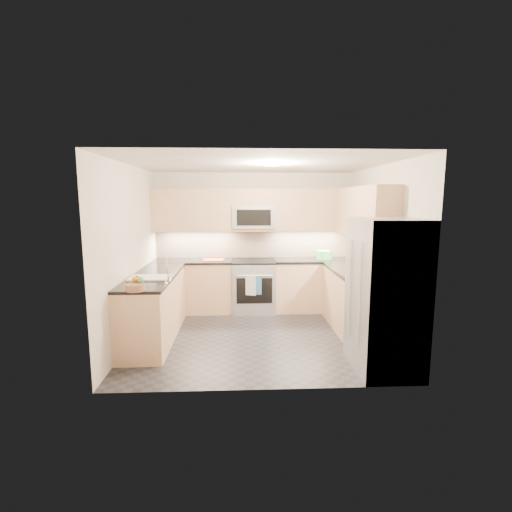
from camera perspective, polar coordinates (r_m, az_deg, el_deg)
name	(u,v)px	position (r m, az deg, el deg)	size (l,w,h in m)	color
floor	(257,335)	(5.66, 0.16, -12.12)	(3.60, 3.20, 0.00)	black
ceiling	(257,164)	(5.32, 0.17, 13.95)	(3.60, 3.20, 0.02)	beige
wall_back	(253,241)	(6.94, -0.46, 2.36)	(3.60, 0.02, 2.50)	beige
wall_front	(265,275)	(3.77, 1.33, -2.93)	(3.60, 0.02, 2.50)	beige
wall_left	(131,254)	(5.56, -18.69, 0.35)	(0.02, 3.20, 2.50)	beige
wall_right	(380,252)	(5.72, 18.48, 0.59)	(0.02, 3.20, 2.50)	beige
base_cab_back_left	(194,287)	(6.82, -9.58, -4.68)	(1.42, 0.60, 0.90)	tan
base_cab_back_right	(313,285)	(6.90, 8.75, -4.51)	(1.42, 0.60, 0.90)	tan
base_cab_right	(354,302)	(5.92, 14.85, -6.90)	(0.60, 1.70, 0.90)	tan
base_cab_peninsula	(155,308)	(5.65, -15.35, -7.67)	(0.60, 2.00, 0.90)	tan
countertop_back_left	(193,261)	(6.73, -9.68, -0.79)	(1.42, 0.63, 0.04)	black
countertop_back_right	(313,260)	(6.81, 8.84, -0.65)	(1.42, 0.63, 0.04)	black
countertop_right	(355,272)	(5.82, 15.03, -2.44)	(0.63, 1.70, 0.04)	black
countertop_peninsula	(153,276)	(5.54, -15.54, -3.00)	(0.63, 2.00, 0.04)	black
upper_cab_back	(253,210)	(6.72, -0.41, 7.08)	(3.60, 0.35, 0.75)	tan
upper_cab_right	(363,212)	(5.88, 16.18, 6.52)	(0.35, 1.95, 0.75)	tan
backsplash_back	(253,244)	(6.94, -0.46, 1.91)	(3.60, 0.01, 0.51)	#C9AE91
backsplash_right	(368,252)	(6.15, 16.92, 0.67)	(0.01, 2.30, 0.51)	#C9AE91
gas_range	(254,286)	(6.75, -0.35, -4.66)	(0.76, 0.65, 0.91)	#A4A7AC
range_cooktop	(254,261)	(6.66, -0.36, -0.81)	(0.76, 0.65, 0.03)	black
oven_door_glass	(254,291)	(6.43, -0.24, -5.38)	(0.62, 0.02, 0.45)	black
oven_handle	(254,276)	(6.35, -0.23, -3.06)	(0.02, 0.02, 0.60)	#B2B5BA
microwave	(253,217)	(6.70, -0.41, 6.01)	(0.76, 0.40, 0.40)	gray
microwave_door	(254,218)	(6.50, -0.34, 5.92)	(0.60, 0.01, 0.28)	black
refrigerator	(385,295)	(4.61, 19.29, -5.75)	(0.70, 0.90, 1.80)	#A2A6AA
fridge_handle_left	(359,296)	(4.31, 15.62, -5.89)	(0.02, 0.02, 1.20)	#B2B5BA
fridge_handle_right	(350,288)	(4.64, 14.24, -4.80)	(0.02, 0.02, 1.20)	#B2B5BA
sink_basin	(149,283)	(5.31, -16.12, -3.96)	(0.52, 0.38, 0.16)	white
faucet	(168,268)	(5.22, -13.44, -1.84)	(0.03, 0.03, 0.28)	silver
utensil_bowl	(324,255)	(6.84, 10.46, 0.17)	(0.27, 0.27, 0.15)	#55C65E
cutting_board	(214,260)	(6.68, -6.53, -0.57)	(0.37, 0.26, 0.01)	#E54815
fruit_basket	(135,287)	(4.63, -18.09, -4.59)	(0.23, 0.23, 0.08)	#8B5D41
fruit_apple	(137,278)	(4.79, -17.87, -3.26)	(0.06, 0.06, 0.06)	red
fruit_pear	(140,280)	(4.67, -17.36, -3.53)	(0.08, 0.08, 0.08)	green
dish_towel_check	(251,286)	(6.37, -0.83, -4.60)	(0.18, 0.01, 0.33)	silver
dish_towel_blue	(257,286)	(6.37, 0.12, -4.59)	(0.16, 0.01, 0.31)	#356693
fruit_orange	(135,280)	(4.72, -18.13, -3.47)	(0.07, 0.07, 0.07)	#CD6216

